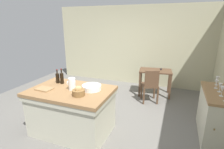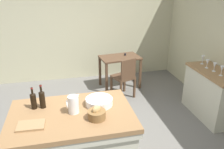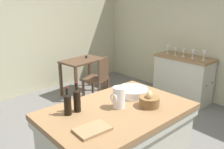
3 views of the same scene
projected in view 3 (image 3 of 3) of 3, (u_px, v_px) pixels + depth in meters
The scene contains 18 objects.
ground_plane at pixel (102, 144), 3.30m from camera, with size 6.76×6.76×0.00m, color #66635E.
wall_back at pixel (20, 34), 4.76m from camera, with size 5.32×0.12×2.60m, color #B7B28E.
wall_right at pixel (204, 35), 4.56m from camera, with size 0.12×5.20×2.60m, color #B7B28E.
island_table at pixel (117, 142), 2.52m from camera, with size 1.51×1.01×0.88m.
side_cabinet at pixel (183, 78), 4.72m from camera, with size 0.52×1.14×0.89m.
writing_desk at pixel (83, 65), 4.97m from camera, with size 0.96×0.67×0.80m.
wooden_chair at pixel (98, 78), 4.58m from camera, with size 0.52×0.52×0.91m.
pitcher at pixel (119, 97), 2.39m from camera, with size 0.17×0.13×0.26m.
wash_bowl at pixel (133, 92), 2.71m from camera, with size 0.35×0.35×0.09m, color white.
bread_basket at pixel (149, 101), 2.43m from camera, with size 0.21×0.21×0.17m.
cutting_board at pixel (92, 129), 1.98m from camera, with size 0.30×0.20×0.02m, color #99754C.
wine_bottle_dark at pixel (77, 100), 2.30m from camera, with size 0.07×0.07×0.31m.
wine_bottle_amber at pixel (68, 103), 2.24m from camera, with size 0.07×0.07×0.29m.
wine_glass_far_left at pixel (204, 54), 4.28m from camera, with size 0.07×0.07×0.18m.
wine_glass_left at pixel (193, 52), 4.41m from camera, with size 0.07×0.07×0.17m.
wine_glass_middle at pixel (184, 51), 4.56m from camera, with size 0.07×0.07×0.16m.
wine_glass_right at pixel (175, 50), 4.67m from camera, with size 0.07×0.07×0.16m.
wine_glass_far_right at pixel (168, 48), 4.84m from camera, with size 0.07×0.07×0.17m.
Camera 3 is at (-1.79, -2.23, 1.93)m, focal length 37.49 mm.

